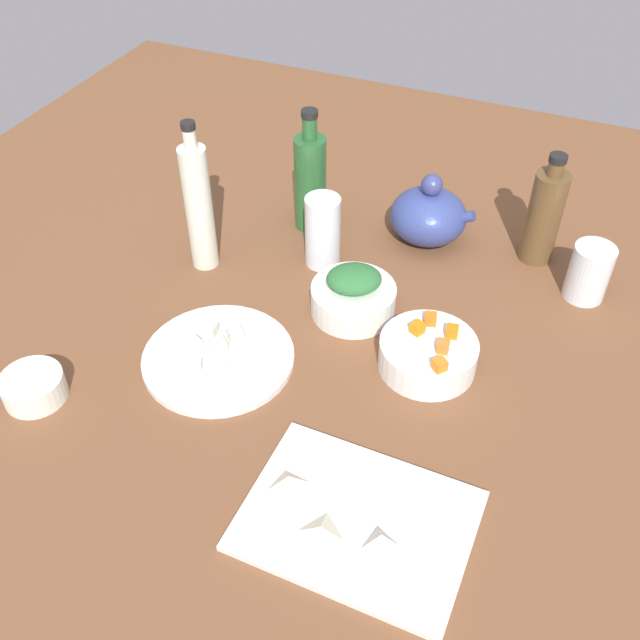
{
  "coord_description": "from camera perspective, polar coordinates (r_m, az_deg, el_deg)",
  "views": [
    {
      "loc": [
        33.19,
        -77.54,
        85.34
      ],
      "look_at": [
        0.0,
        0.0,
        8.0
      ],
      "focal_mm": 40.95,
      "sensor_mm": 36.0,
      "label": 1
    }
  ],
  "objects": [
    {
      "name": "tabletop",
      "position": [
        1.19,
        0.0,
        -2.31
      ],
      "size": [
        190.0,
        190.0,
        3.0
      ],
      "primitive_type": "cube",
      "color": "brown",
      "rests_on": "ground"
    },
    {
      "name": "carrot_cube_1",
      "position": [
        1.13,
        7.62,
        -0.62
      ],
      "size": [
        2.42,
        2.42,
        1.8
      ],
      "primitive_type": "cube",
      "rotation": [
        0.0,
        0.0,
        1.11
      ],
      "color": "orange",
      "rests_on": "bowl_carrots"
    },
    {
      "name": "tofu_cube_4",
      "position": [
        1.16,
        -9.89,
        -1.95
      ],
      "size": [
        2.94,
        2.94,
        2.2
      ],
      "primitive_type": "cube",
      "rotation": [
        0.0,
        0.0,
        2.69
      ],
      "color": "white",
      "rests_on": "plate_tofu"
    },
    {
      "name": "bowl_small_side",
      "position": [
        1.16,
        -21.49,
        -4.9
      ],
      "size": [
        9.34,
        9.34,
        4.09
      ],
      "primitive_type": "cylinder",
      "color": "white",
      "rests_on": "tabletop"
    },
    {
      "name": "carrot_cube_0",
      "position": [
        1.08,
        9.33,
        -3.48
      ],
      "size": [
        2.54,
        2.54,
        1.8
      ],
      "primitive_type": "cube",
      "rotation": [
        0.0,
        0.0,
        2.43
      ],
      "color": "orange",
      "rests_on": "bowl_carrots"
    },
    {
      "name": "teapot",
      "position": [
        1.38,
        8.49,
        8.1
      ],
      "size": [
        15.91,
        13.69,
        13.85
      ],
      "color": "#354488",
      "rests_on": "tabletop"
    },
    {
      "name": "chopped_greens_mound",
      "position": [
        1.19,
        2.68,
        3.23
      ],
      "size": [
        11.37,
        10.57,
        3.91
      ],
      "primitive_type": "ellipsoid",
      "rotation": [
        0.0,
        0.0,
        0.44
      ],
      "color": "#2D6B35",
      "rests_on": "bowl_greens"
    },
    {
      "name": "tofu_cube_3",
      "position": [
        1.12,
        -7.85,
        -3.76
      ],
      "size": [
        2.3,
        2.3,
        2.2
      ],
      "primitive_type": "cube",
      "rotation": [
        0.0,
        0.0,
        0.04
      ],
      "color": "white",
      "rests_on": "plate_tofu"
    },
    {
      "name": "tofu_cube_1",
      "position": [
        1.14,
        -6.18,
        -2.54
      ],
      "size": [
        2.48,
        2.48,
        2.2
      ],
      "primitive_type": "cube",
      "rotation": [
        0.0,
        0.0,
        3.0
      ],
      "color": "#F3E5CE",
      "rests_on": "plate_tofu"
    },
    {
      "name": "dumpling_1",
      "position": [
        0.98,
        -2.48,
        -12.51
      ],
      "size": [
        5.91,
        5.79,
        2.43
      ],
      "primitive_type": "pyramid",
      "rotation": [
        0.0,
        0.0,
        3.76
      ],
      "color": "beige",
      "rests_on": "cutting_board"
    },
    {
      "name": "carrot_cube_4",
      "position": [
        1.15,
        8.62,
        0.09
      ],
      "size": [
        2.21,
        2.21,
        1.8
      ],
      "primitive_type": "cube",
      "rotation": [
        0.0,
        0.0,
        1.83
      ],
      "color": "orange",
      "rests_on": "bowl_carrots"
    },
    {
      "name": "bowl_greens",
      "position": [
        1.22,
        2.61,
        1.61
      ],
      "size": [
        14.26,
        14.26,
        5.04
      ],
      "primitive_type": "cylinder",
      "color": "white",
      "rests_on": "tabletop"
    },
    {
      "name": "tofu_cube_2",
      "position": [
        1.18,
        -8.62,
        -0.8
      ],
      "size": [
        2.48,
        2.48,
        2.2
      ],
      "primitive_type": "cube",
      "rotation": [
        0.0,
        0.0,
        0.14
      ],
      "color": "silver",
      "rests_on": "plate_tofu"
    },
    {
      "name": "plate_tofu",
      "position": [
        1.16,
        -7.94,
        -2.95
      ],
      "size": [
        23.88,
        23.88,
        1.2
      ],
      "primitive_type": "cylinder",
      "color": "white",
      "rests_on": "tabletop"
    },
    {
      "name": "bowl_carrots",
      "position": [
        1.14,
        8.42,
        -2.67
      ],
      "size": [
        15.18,
        15.18,
        5.04
      ],
      "primitive_type": "cylinder",
      "color": "white",
      "rests_on": "tabletop"
    },
    {
      "name": "drinking_glass_1",
      "position": [
        1.32,
        20.29,
        3.51
      ],
      "size": [
        7.0,
        7.0,
        10.09
      ],
      "primitive_type": "cylinder",
      "color": "white",
      "rests_on": "tabletop"
    },
    {
      "name": "bottle_0",
      "position": [
        1.38,
        -0.77,
        10.85
      ],
      "size": [
        6.02,
        6.02,
        23.97
      ],
      "color": "#285D2E",
      "rests_on": "tabletop"
    },
    {
      "name": "drinking_glass_0",
      "position": [
        1.3,
        0.21,
        6.94
      ],
      "size": [
        6.34,
        6.34,
        13.5
      ],
      "primitive_type": "cylinder",
      "color": "white",
      "rests_on": "tabletop"
    },
    {
      "name": "dumpling_0",
      "position": [
        0.94,
        0.04,
        -16.22
      ],
      "size": [
        5.36,
        5.82,
        2.27
      ],
      "primitive_type": "pyramid",
      "rotation": [
        0.0,
        0.0,
        4.87
      ],
      "color": "beige",
      "rests_on": "cutting_board"
    },
    {
      "name": "carrot_cube_3",
      "position": [
        1.13,
        10.28,
        -0.89
      ],
      "size": [
        2.08,
        2.08,
        1.8
      ],
      "primitive_type": "cube",
      "rotation": [
        0.0,
        0.0,
        1.74
      ],
      "color": "orange",
      "rests_on": "bowl_carrots"
    },
    {
      "name": "tofu_cube_5",
      "position": [
        1.17,
        -6.66,
        -1.09
      ],
      "size": [
        3.11,
        3.11,
        2.2
      ],
      "primitive_type": "cube",
      "rotation": [
        0.0,
        0.0,
        2.42
      ],
      "color": "#E9EECC",
      "rests_on": "plate_tofu"
    },
    {
      "name": "tofu_cube_0",
      "position": [
        1.12,
        -9.78,
        -3.67
      ],
      "size": [
        2.96,
        2.96,
        2.2
      ],
      "primitive_type": "cube",
      "rotation": [
        0.0,
        0.0,
        2.04
      ],
      "color": "white",
      "rests_on": "plate_tofu"
    },
    {
      "name": "bottle_1",
      "position": [
        1.28,
        -9.46,
        8.76
      ],
      "size": [
        4.79,
        4.79,
        27.95
      ],
      "color": "silver",
      "rests_on": "tabletop"
    },
    {
      "name": "tofu_cube_6",
      "position": [
        1.15,
        -7.92,
        -2.05
      ],
      "size": [
        3.09,
        3.09,
        2.2
      ],
      "primitive_type": "cube",
      "rotation": [
        0.0,
        0.0,
        2.46
      ],
      "color": "#EFE2D0",
      "rests_on": "plate_tofu"
    },
    {
      "name": "bottle_2",
      "position": [
        1.36,
        17.11,
        7.82
      ],
      "size": [
        6.08,
        6.08,
        21.12
      ],
      "color": "brown",
      "rests_on": "tabletop"
    },
    {
      "name": "carrot_cube_2",
      "position": [
        1.1,
        9.6,
        -2.04
      ],
      "size": [
        2.03,
        2.03,
        1.8
      ],
      "primitive_type": "cube",
      "rotation": [
        0.0,
        0.0,
        1.71
      ],
      "color": "orange",
      "rests_on": "bowl_carrots"
    },
    {
      "name": "dumpling_2",
      "position": [
        0.93,
        4.78,
        -16.85
      ],
      "size": [
        5.06,
        5.24,
        3.07
      ],
      "primitive_type": "pyramid",
      "rotation": [
        0.0,
        0.0,
        2.05
      ],
      "color": "beige",
      "rests_on": "cutting_board"
    },
    {
      "name": "cutting_board",
      "position": [
        0.97,
        2.93,
        -15.37
      ],
      "size": [
        29.18,
        21.98,
        1.0
      ],
      "primitive_type": "cube",
      "rotation": [
        0.0,
        0.0,
        -0.01
      ],
      "color": "white",
      "rests_on": "tabletop"
    }
  ]
}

